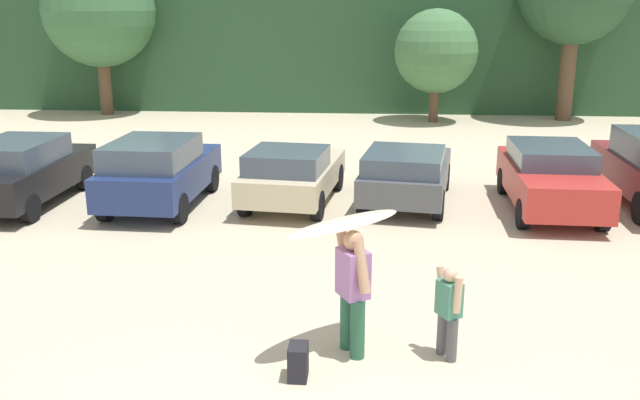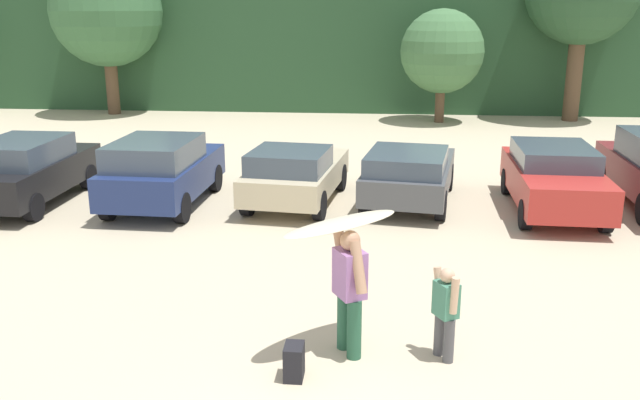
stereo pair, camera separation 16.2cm
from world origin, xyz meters
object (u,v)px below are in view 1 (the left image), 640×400
parked_car_champagne (293,174)px  person_child (449,307)px  parked_car_red (550,176)px  person_adult (353,285)px  parked_car_navy (159,171)px  surfboard_cream (345,223)px  parked_car_black (23,171)px  parked_car_dark_gray (406,173)px  backpack_dropped (298,362)px

parked_car_champagne → person_child: size_ratio=3.22×
parked_car_red → person_adult: 8.25m
parked_car_navy → surfboard_cream: 7.97m
parked_car_navy → person_adult: size_ratio=2.35×
parked_car_black → parked_car_champagne: bearing=-84.2°
parked_car_dark_gray → parked_car_red: (3.22, -0.31, 0.05)m
person_adult → person_child: 1.29m
parked_car_champagne → parked_car_dark_gray: bearing=-77.9°
parked_car_navy → backpack_dropped: parked_car_navy is taller
person_adult → person_child: person_adult is taller
backpack_dropped → parked_car_champagne: bearing=97.0°
person_adult → backpack_dropped: size_ratio=3.86×
parked_car_black → person_child: size_ratio=3.30×
parked_car_black → parked_car_champagne: size_ratio=1.02×
parked_car_red → surfboard_cream: (-4.40, -6.91, 1.00)m
parked_car_champagne → surfboard_cream: bearing=-161.2°
parked_car_black → parked_car_red: parked_car_black is taller
parked_car_dark_gray → backpack_dropped: bearing=176.6°
surfboard_cream → backpack_dropped: (-0.54, -0.86, -1.56)m
surfboard_cream → parked_car_navy: bearing=-99.4°
parked_car_red → person_adult: bearing=150.7°
parked_car_dark_gray → parked_car_red: bearing=-87.0°
parked_car_champagne → surfboard_cream: surfboard_cream is taller
parked_car_dark_gray → parked_car_red: 3.24m
person_adult → surfboard_cream: 0.83m
parked_car_navy → parked_car_dark_gray: parked_car_navy is taller
backpack_dropped → parked_car_red: bearing=57.6°
person_child → backpack_dropped: person_child is taller
person_adult → backpack_dropped: 1.23m
parked_car_champagne → parked_car_red: size_ratio=0.95×
parked_car_champagne → parked_car_dark_gray: (2.66, 0.25, 0.01)m
person_adult → parked_car_dark_gray: bearing=-127.7°
parked_car_champagne → person_adult: size_ratio=2.37×
parked_car_navy → parked_car_champagne: size_ratio=0.99×
parked_car_dark_gray → person_adult: 7.44m
parked_car_navy → person_child: 8.92m
person_child → parked_car_black: bearing=-65.5°
parked_car_navy → surfboard_cream: size_ratio=2.40×
parked_car_black → parked_car_navy: 3.22m
parked_car_navy → parked_car_red: bearing=-85.5°
person_adult → surfboard_cream: bearing=-79.4°
parked_car_red → surfboard_cream: size_ratio=2.53×
parked_car_navy → person_child: (5.91, -6.67, -0.14)m
parked_car_navy → person_adult: person_adult is taller
parked_car_black → parked_car_red: (12.14, 0.48, -0.03)m
parked_car_champagne → person_child: bearing=-151.4°
parked_car_navy → parked_car_champagne: 3.08m
parked_car_black → parked_car_navy: bearing=-88.0°
parked_car_black → parked_car_navy: size_ratio=1.03×
parked_car_dark_gray → surfboard_cream: size_ratio=2.49×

